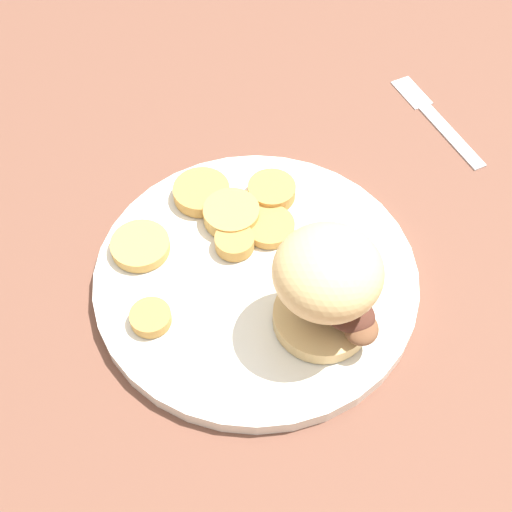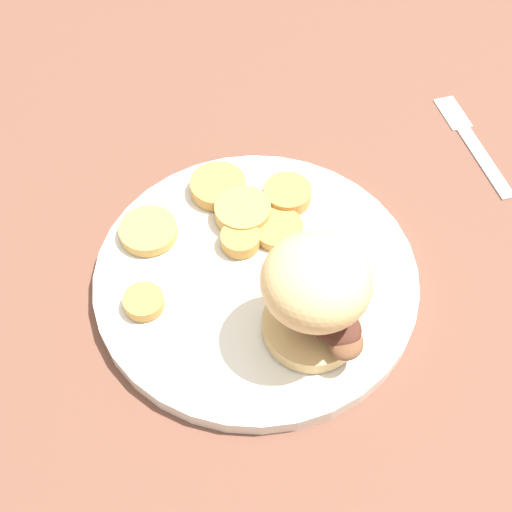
# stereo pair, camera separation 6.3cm
# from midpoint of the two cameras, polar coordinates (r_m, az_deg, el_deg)

# --- Properties ---
(ground_plane) EXTENTS (4.00, 4.00, 0.00)m
(ground_plane) POSITION_cam_midpoint_polar(r_m,az_deg,el_deg) (0.66, -2.71, -2.33)
(ground_plane) COLOR brown
(dinner_plate) EXTENTS (0.30, 0.30, 0.02)m
(dinner_plate) POSITION_cam_midpoint_polar(r_m,az_deg,el_deg) (0.65, -2.74, -1.87)
(dinner_plate) COLOR white
(dinner_plate) RESTS_ON ground_plane
(sandwich) EXTENTS (0.10, 0.09, 0.11)m
(sandwich) POSITION_cam_midpoint_polar(r_m,az_deg,el_deg) (0.57, 2.66, -2.48)
(sandwich) COLOR tan
(sandwich) RESTS_ON dinner_plate
(potato_round_0) EXTENTS (0.05, 0.05, 0.01)m
(potato_round_0) POSITION_cam_midpoint_polar(r_m,az_deg,el_deg) (0.67, -1.58, 2.20)
(potato_round_0) COLOR #BC8942
(potato_round_0) RESTS_ON dinner_plate
(potato_round_1) EXTENTS (0.05, 0.05, 0.02)m
(potato_round_1) POSITION_cam_midpoint_polar(r_m,az_deg,el_deg) (0.68, -4.62, 3.18)
(potato_round_1) COLOR tan
(potato_round_1) RESTS_ON dinner_plate
(potato_round_2) EXTENTS (0.04, 0.04, 0.01)m
(potato_round_2) POSITION_cam_midpoint_polar(r_m,az_deg,el_deg) (0.63, -11.29, -5.05)
(potato_round_2) COLOR #BC8942
(potato_round_2) RESTS_ON dinner_plate
(potato_round_3) EXTENTS (0.05, 0.05, 0.01)m
(potato_round_3) POSITION_cam_midpoint_polar(r_m,az_deg,el_deg) (0.70, -1.31, 5.08)
(potato_round_3) COLOR #BC8942
(potato_round_3) RESTS_ON dinner_plate
(potato_round_4) EXTENTS (0.04, 0.04, 0.01)m
(potato_round_4) POSITION_cam_midpoint_polar(r_m,az_deg,el_deg) (0.66, -4.47, 0.93)
(potato_round_4) COLOR #BC8942
(potato_round_4) RESTS_ON dinner_plate
(potato_round_5) EXTENTS (0.05, 0.05, 0.01)m
(potato_round_5) POSITION_cam_midpoint_polar(r_m,az_deg,el_deg) (0.67, -11.89, 0.63)
(potato_round_5) COLOR tan
(potato_round_5) RESTS_ON dinner_plate
(potato_round_6) EXTENTS (0.06, 0.06, 0.01)m
(potato_round_6) POSITION_cam_midpoint_polar(r_m,az_deg,el_deg) (0.70, -6.95, 4.93)
(potato_round_6) COLOR #BC8942
(potato_round_6) RESTS_ON dinner_plate
(fork) EXTENTS (0.16, 0.04, 0.00)m
(fork) POSITION_cam_midpoint_polar(r_m,az_deg,el_deg) (0.82, 12.11, 10.55)
(fork) COLOR silver
(fork) RESTS_ON ground_plane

